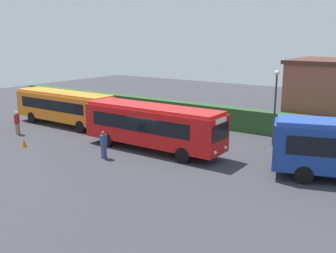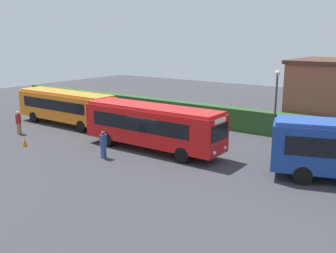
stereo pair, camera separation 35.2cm
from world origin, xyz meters
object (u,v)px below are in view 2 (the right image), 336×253
Objects in this scene: person_center at (19,122)px; traffic_cone at (25,142)px; bus_red at (152,125)px; bus_orange at (66,106)px; person_left at (72,107)px; person_right at (93,111)px; person_far at (103,144)px; lamppost at (276,99)px.

person_center is 4.15m from traffic_cone.
bus_orange is at bearing 171.03° from bus_red.
person_center is at bearing -96.95° from bus_orange.
person_center is 3.13× the size of traffic_cone.
person_left is at bearing 121.21° from traffic_cone.
person_right is at bearing 45.83° from person_center.
person_left is at bearing 140.72° from person_far.
bus_red is 8.89m from lamppost.
lamppost reaches higher than bus_orange.
person_right is 3.15× the size of traffic_cone.
person_center is (1.80, -6.99, 0.05)m from person_left.
person_far is at bearing 12.08° from traffic_cone.
traffic_cone is at bearing -150.44° from bus_red.
person_right reaches higher than person_left.
person_left is 3.44m from person_right.
person_far is (-1.49, -3.24, -0.87)m from bus_red.
person_far is (9.60, -4.89, -0.80)m from bus_orange.
bus_red is at bearing -8.40° from bus_orange.
bus_orange is 10.81m from person_far.
bus_orange reaches higher than person_left.
bus_orange reaches higher than traffic_cone.
bus_red is at bearing -17.25° from person_center.
person_center is at bearing -167.35° from bus_red.
lamppost is at bearing 14.37° from bus_orange.
person_far is at bearing -26.91° from bus_orange.
bus_orange is 5.60× the size of person_center.
lamppost is at bearing -4.25° from person_center.
person_center reaches higher than traffic_cone.
traffic_cone is at bearing 44.51° from person_left.
person_center is at bearing 151.85° from traffic_cone.
person_center is 0.99× the size of person_right.
person_far is 12.38m from lamppost.
bus_red is 9.39m from traffic_cone.
bus_orange reaches higher than person_far.
lamppost is at bearing 108.52° from person_left.
person_right is 0.35× the size of lamppost.
person_center is 6.79m from person_right.
person_right reaches higher than person_far.
lamppost is (6.29, 6.08, 1.58)m from bus_red.
person_far is (11.94, -7.51, -0.01)m from person_left.
person_far is at bearing 144.32° from person_right.
traffic_cone is at bearing 107.31° from person_right.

